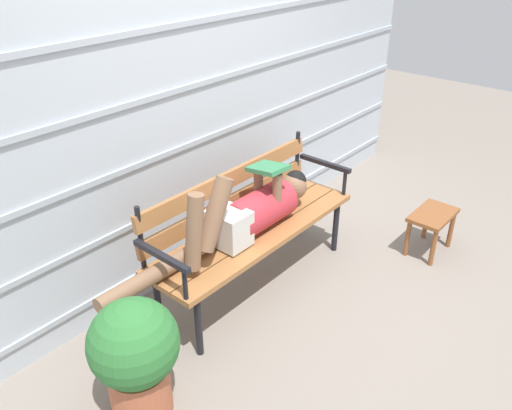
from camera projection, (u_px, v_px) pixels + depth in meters
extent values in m
plane|color=gray|center=(270.00, 291.00, 3.61)|extent=(12.00, 12.00, 0.00)
cube|color=#B2BCC6|center=(195.00, 112.00, 3.43)|extent=(5.24, 0.06, 2.30)
cube|color=#A3ADB7|center=(205.00, 236.00, 3.88)|extent=(5.24, 0.02, 0.04)
cube|color=#A3ADB7|center=(203.00, 191.00, 3.69)|extent=(5.24, 0.02, 0.04)
cube|color=#A3ADB7|center=(200.00, 141.00, 3.51)|extent=(5.24, 0.02, 0.04)
cube|color=#A3ADB7|center=(197.00, 85.00, 3.32)|extent=(5.24, 0.02, 0.04)
cube|color=#A3ADB7|center=(193.00, 22.00, 3.13)|extent=(5.24, 0.02, 0.04)
cube|color=#9E6638|center=(274.00, 239.00, 3.39)|extent=(1.65, 0.14, 0.04)
cube|color=#9E6638|center=(256.00, 231.00, 3.47)|extent=(1.65, 0.14, 0.04)
cube|color=#9E6638|center=(239.00, 223.00, 3.56)|extent=(1.65, 0.14, 0.04)
cube|color=#9E6638|center=(230.00, 203.00, 3.54)|extent=(1.58, 0.05, 0.11)
cube|color=#9E6638|center=(230.00, 179.00, 3.45)|extent=(1.58, 0.05, 0.11)
cylinder|color=black|center=(141.00, 238.00, 2.99)|extent=(0.03, 0.03, 0.41)
cylinder|color=black|center=(297.00, 157.00, 4.00)|extent=(0.03, 0.03, 0.41)
cylinder|color=black|center=(198.00, 326.00, 3.00)|extent=(0.04, 0.04, 0.42)
cylinder|color=black|center=(336.00, 226.00, 3.96)|extent=(0.04, 0.04, 0.42)
cylinder|color=black|center=(158.00, 300.00, 3.21)|extent=(0.04, 0.04, 0.42)
cylinder|color=black|center=(297.00, 211.00, 4.17)|extent=(0.04, 0.04, 0.42)
cube|color=black|center=(161.00, 256.00, 2.84)|extent=(0.04, 0.44, 0.03)
cylinder|color=black|center=(185.00, 284.00, 2.78)|extent=(0.03, 0.03, 0.20)
cube|color=black|center=(325.00, 163.00, 3.90)|extent=(0.04, 0.44, 0.03)
cylinder|color=black|center=(345.00, 182.00, 3.85)|extent=(0.03, 0.03, 0.20)
cylinder|color=#B72D38|center=(260.00, 209.00, 3.43)|extent=(0.49, 0.26, 0.26)
cube|color=silver|center=(229.00, 227.00, 3.23)|extent=(0.20, 0.24, 0.23)
sphere|color=brown|center=(294.00, 186.00, 3.66)|extent=(0.19, 0.19, 0.19)
sphere|color=black|center=(295.00, 181.00, 3.66)|extent=(0.16, 0.16, 0.16)
cylinder|color=brown|center=(215.00, 214.00, 2.98)|extent=(0.29, 0.11, 0.44)
cylinder|color=brown|center=(194.00, 232.00, 2.89)|extent=(0.16, 0.09, 0.47)
cylinder|color=brown|center=(161.00, 270.00, 2.96)|extent=(0.85, 0.10, 0.10)
cylinder|color=brown|center=(277.00, 192.00, 3.37)|extent=(0.06, 0.06, 0.26)
cylinder|color=brown|center=(258.00, 184.00, 3.46)|extent=(0.06, 0.06, 0.26)
cube|color=#337A4C|center=(268.00, 168.00, 3.35)|extent=(0.20, 0.27, 0.07)
cube|color=brown|center=(433.00, 215.00, 3.90)|extent=(0.41, 0.25, 0.03)
cylinder|color=brown|center=(433.00, 248.00, 3.82)|extent=(0.04, 0.04, 0.31)
cylinder|color=brown|center=(451.00, 230.00, 4.03)|extent=(0.04, 0.04, 0.31)
cylinder|color=brown|center=(408.00, 238.00, 3.93)|extent=(0.04, 0.04, 0.31)
cylinder|color=brown|center=(426.00, 221.00, 4.15)|extent=(0.04, 0.04, 0.31)
cylinder|color=#AD5B3D|center=(141.00, 390.00, 2.67)|extent=(0.31, 0.31, 0.30)
sphere|color=#2D7033|center=(134.00, 343.00, 2.52)|extent=(0.45, 0.45, 0.45)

